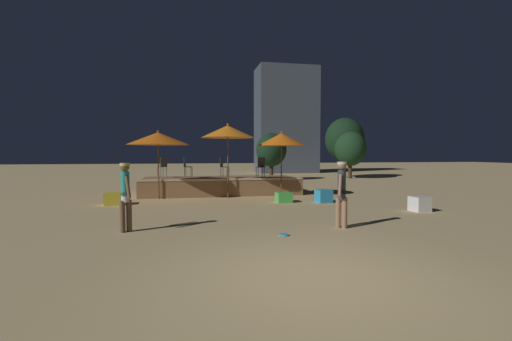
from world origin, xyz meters
TOP-DOWN VIEW (x-y plane):
  - ground_plane at (0.00, 0.00)m, footprint 120.00×120.00m
  - wooden_deck at (-0.40, 11.39)m, footprint 7.19×3.16m
  - patio_umbrella_0 at (-0.24, 9.63)m, footprint 2.27×2.27m
  - patio_umbrella_1 at (-3.10, 9.74)m, footprint 2.53×2.53m
  - patio_umbrella_2 at (2.12, 9.63)m, footprint 2.13×2.13m
  - cube_seat_0 at (3.24, 7.53)m, footprint 0.59×0.59m
  - cube_seat_1 at (-4.61, 8.38)m, footprint 0.64×0.64m
  - cube_seat_2 at (1.73, 7.86)m, footprint 0.58×0.58m
  - cube_seat_3 at (5.54, 5.00)m, footprint 0.55×0.55m
  - person_0 at (1.94, 3.17)m, footprint 0.36×0.43m
  - person_1 at (-3.36, 3.75)m, footprint 0.33×0.47m
  - bistro_chair_0 at (-1.98, 11.63)m, footprint 0.42×0.41m
  - bistro_chair_1 at (1.42, 10.67)m, footprint 0.46×0.47m
  - bistro_chair_2 at (-0.30, 11.06)m, footprint 0.45×0.45m
  - bistro_chair_3 at (-3.08, 11.84)m, footprint 0.47×0.48m
  - frisbee_disc at (0.28, 2.66)m, footprint 0.23×0.23m
  - background_tree_0 at (10.09, 19.10)m, footprint 2.37×2.37m
  - background_tree_1 at (3.85, 18.62)m, footprint 2.15×2.15m
  - background_tree_2 at (10.17, 20.25)m, footprint 3.03×3.03m
  - distant_building at (7.59, 27.95)m, footprint 5.80×3.57m

SIDE VIEW (x-z plane):
  - ground_plane at x=0.00m, z-range 0.00..0.00m
  - frisbee_disc at x=0.28m, z-range 0.00..0.03m
  - cube_seat_2 at x=1.73m, z-range 0.00..0.38m
  - cube_seat_1 at x=-4.61m, z-range 0.00..0.45m
  - cube_seat_3 at x=5.54m, z-range 0.00..0.48m
  - cube_seat_0 at x=3.24m, z-range 0.00..0.49m
  - wooden_deck at x=-0.40m, z-range -0.04..0.77m
  - person_1 at x=-3.36m, z-range 0.10..1.77m
  - person_0 at x=1.94m, z-range 0.10..1.79m
  - bistro_chair_0 at x=-1.98m, z-range 0.90..1.80m
  - bistro_chair_1 at x=1.42m, z-range 0.90..1.80m
  - bistro_chair_2 at x=-0.30m, z-range 0.90..1.80m
  - bistro_chair_3 at x=-3.08m, z-range 0.90..1.80m
  - background_tree_1 at x=3.85m, z-range 0.47..3.80m
  - background_tree_0 at x=10.09m, z-range 0.46..4.02m
  - patio_umbrella_2 at x=2.12m, z-range 1.07..3.93m
  - patio_umbrella_1 at x=-3.10m, z-range 1.08..3.92m
  - patio_umbrella_0 at x=-0.24m, z-range 1.24..4.40m
  - background_tree_2 at x=10.17m, z-range 0.66..5.34m
  - distant_building at x=7.59m, z-range 0.00..10.27m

